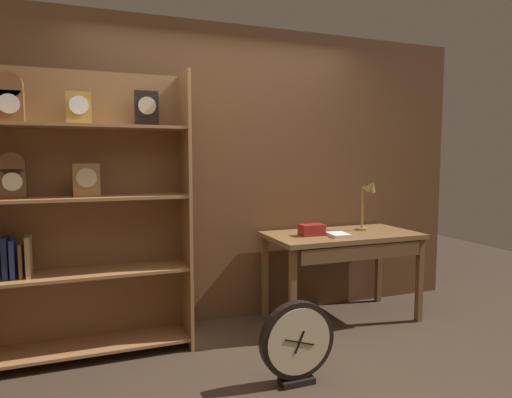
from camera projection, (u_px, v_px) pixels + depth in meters
The scene contains 8 objects.
ground_plane at pixel (290, 392), 2.72m from camera, with size 10.00×10.00×0.00m, color #3D2D21.
back_wood_panel at pixel (225, 175), 3.89m from camera, with size 4.80×0.05×2.60m, color brown.
bookshelf at pixel (79, 213), 3.14m from camera, with size 1.46×0.37×2.08m.
workbench at pixel (343, 243), 3.88m from camera, with size 1.34×0.69×0.78m.
desk_lamp at pixel (369, 197), 4.01m from camera, with size 0.18×0.18×0.47m.
toolbox_small at pixel (312, 230), 3.77m from camera, with size 0.21×0.13×0.10m, color maroon.
open_repair_manual at pixel (338, 235), 3.74m from camera, with size 0.16×0.22×0.03m, color silver.
round_clock_large at pixel (297, 342), 2.80m from camera, with size 0.50×0.11×0.54m.
Camera 1 is at (-1.12, -2.36, 1.45)m, focal length 30.85 mm.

